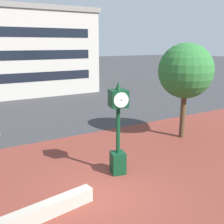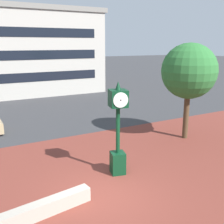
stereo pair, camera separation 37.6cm
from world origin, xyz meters
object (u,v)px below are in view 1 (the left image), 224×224
at_px(street_clock, 118,129).
at_px(flagpole_primary, 37,45).
at_px(flagpole_secondary, 62,55).
at_px(plaza_tree, 186,72).

height_order(street_clock, flagpole_primary, flagpole_primary).
bearing_deg(flagpole_secondary, plaza_tree, -86.04).
bearing_deg(street_clock, plaza_tree, 33.44).
relative_size(plaza_tree, flagpole_primary, 0.60).
xyz_separation_m(street_clock, flagpole_secondary, (4.71, 18.75, 2.26)).
height_order(plaza_tree, flagpole_secondary, flagpole_secondary).
distance_m(plaza_tree, flagpole_primary, 17.12).
bearing_deg(flagpole_secondary, street_clock, -104.10).
xyz_separation_m(street_clock, flagpole_primary, (2.17, 18.75, 3.30)).
relative_size(street_clock, flagpole_primary, 0.44).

